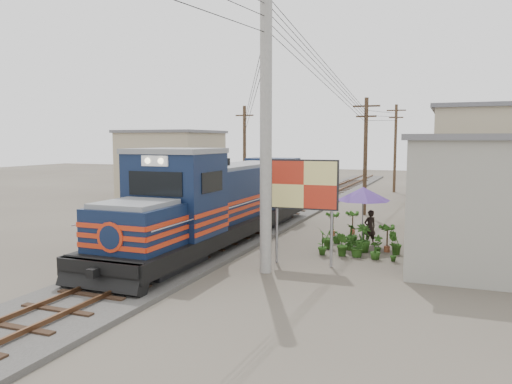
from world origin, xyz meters
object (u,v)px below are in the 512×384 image
at_px(locomotive, 220,203).
at_px(billboard, 304,187).
at_px(vendor, 370,228).
at_px(market_umbrella, 363,194).

distance_m(locomotive, billboard, 5.10).
xyz_separation_m(billboard, vendor, (1.73, 4.30, -2.07)).
xyz_separation_m(locomotive, billboard, (4.42, -2.32, 1.06)).
bearing_deg(billboard, vendor, 65.52).
bearing_deg(vendor, billboard, 27.69).
relative_size(market_umbrella, vendor, 1.92).
bearing_deg(market_umbrella, vendor, 52.03).
distance_m(market_umbrella, vendor, 1.53).
relative_size(locomotive, vendor, 10.80).
height_order(locomotive, market_umbrella, locomotive).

